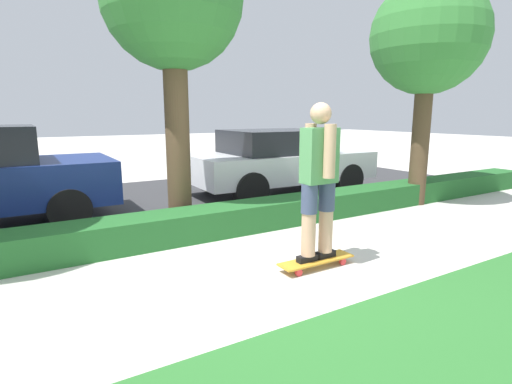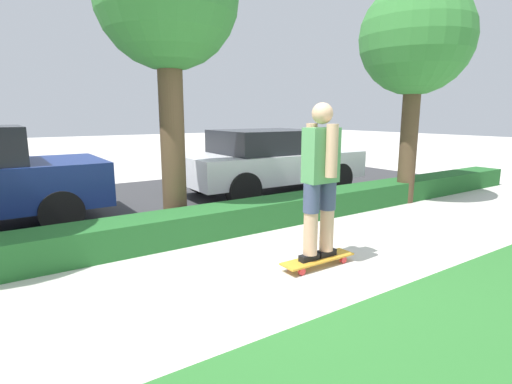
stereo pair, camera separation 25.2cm
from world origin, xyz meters
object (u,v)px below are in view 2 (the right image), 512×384
Objects in this scene: skateboard at (318,260)px; tree_mid at (167,2)px; skater_person at (320,178)px; tree_far at (416,41)px; parked_car_middle at (269,160)px.

skateboard is 0.22× the size of tree_mid.
tree_far is (3.73, 1.56, 1.98)m from skater_person.
skater_person is 4.24m from parked_car_middle.
tree_mid reaches higher than skater_person.
skater_person is 3.25m from tree_mid.
parked_car_middle is (2.00, 3.72, -0.28)m from skater_person.
tree_far is at bearing 22.74° from skater_person.
parked_car_middle is at bearing 61.79° from skater_person.
tree_mid is 1.09× the size of parked_car_middle.
tree_far is at bearing -9.69° from tree_mid.
skateboard is 3.94m from tree_mid.
tree_far reaches higher than skateboard.
tree_mid is at bearing -151.64° from parked_car_middle.
tree_far reaches higher than skater_person.
skater_person is at bearing -157.26° from tree_far.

